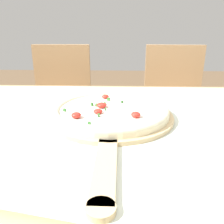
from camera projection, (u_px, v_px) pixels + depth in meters
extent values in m
cube|color=#A87F51|center=(110.00, 133.00, 0.69)|extent=(1.29, 1.03, 0.03)
cylinder|color=#A87F51|center=(4.00, 156.00, 1.27)|extent=(0.06, 0.06, 0.69)
cube|color=silver|center=(110.00, 128.00, 0.68)|extent=(1.21, 0.95, 0.00)
cylinder|color=#D6B784|center=(112.00, 116.00, 0.75)|extent=(0.39, 0.39, 0.01)
cube|color=#D6B784|center=(107.00, 167.00, 0.48)|extent=(0.04, 0.24, 0.01)
cylinder|color=#D6B784|center=(103.00, 209.00, 0.37)|extent=(0.05, 0.05, 0.01)
cylinder|color=beige|center=(112.00, 112.00, 0.74)|extent=(0.36, 0.36, 0.02)
torus|color=beige|center=(112.00, 109.00, 0.74)|extent=(0.36, 0.36, 0.02)
cylinder|color=white|center=(112.00, 109.00, 0.74)|extent=(0.32, 0.32, 0.00)
ellipsoid|color=red|center=(105.00, 97.00, 0.84)|extent=(0.02, 0.02, 0.01)
ellipsoid|color=red|center=(102.00, 105.00, 0.75)|extent=(0.03, 0.03, 0.02)
ellipsoid|color=red|center=(136.00, 114.00, 0.67)|extent=(0.03, 0.03, 0.02)
ellipsoid|color=red|center=(76.00, 115.00, 0.66)|extent=(0.03, 0.03, 0.02)
ellipsoid|color=red|center=(98.00, 111.00, 0.70)|extent=(0.03, 0.03, 0.01)
cube|color=#387533|center=(105.00, 104.00, 0.77)|extent=(0.01, 0.01, 0.01)
cube|color=#387533|center=(99.00, 116.00, 0.67)|extent=(0.01, 0.01, 0.01)
cube|color=#387533|center=(96.00, 105.00, 0.76)|extent=(0.01, 0.01, 0.01)
cube|color=#387533|center=(122.00, 102.00, 0.79)|extent=(0.01, 0.01, 0.01)
cube|color=#387533|center=(92.00, 104.00, 0.76)|extent=(0.01, 0.01, 0.01)
cube|color=#387533|center=(105.00, 109.00, 0.72)|extent=(0.01, 0.01, 0.01)
cube|color=#387533|center=(89.00, 123.00, 0.62)|extent=(0.01, 0.01, 0.01)
cube|color=#387533|center=(109.00, 99.00, 0.82)|extent=(0.01, 0.01, 0.01)
cube|color=#387533|center=(65.00, 110.00, 0.71)|extent=(0.01, 0.01, 0.01)
cube|color=tan|center=(60.00, 118.00, 1.55)|extent=(0.41, 0.41, 0.02)
cube|color=tan|center=(63.00, 77.00, 1.64)|extent=(0.38, 0.05, 0.44)
cylinder|color=tan|center=(31.00, 161.00, 1.47)|extent=(0.04, 0.04, 0.42)
cylinder|color=tan|center=(83.00, 161.00, 1.47)|extent=(0.04, 0.04, 0.42)
cylinder|color=tan|center=(45.00, 138.00, 1.77)|extent=(0.04, 0.04, 0.42)
cylinder|color=tan|center=(88.00, 138.00, 1.77)|extent=(0.04, 0.04, 0.42)
cube|color=tan|center=(174.00, 120.00, 1.52)|extent=(0.42, 0.42, 0.02)
cube|color=tan|center=(173.00, 78.00, 1.61)|extent=(0.38, 0.05, 0.44)
cylinder|color=tan|center=(149.00, 162.00, 1.46)|extent=(0.04, 0.04, 0.42)
cylinder|color=tan|center=(202.00, 164.00, 1.43)|extent=(0.04, 0.04, 0.42)
cylinder|color=tan|center=(146.00, 139.00, 1.76)|extent=(0.04, 0.04, 0.42)
cylinder|color=tan|center=(190.00, 141.00, 1.73)|extent=(0.04, 0.04, 0.42)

